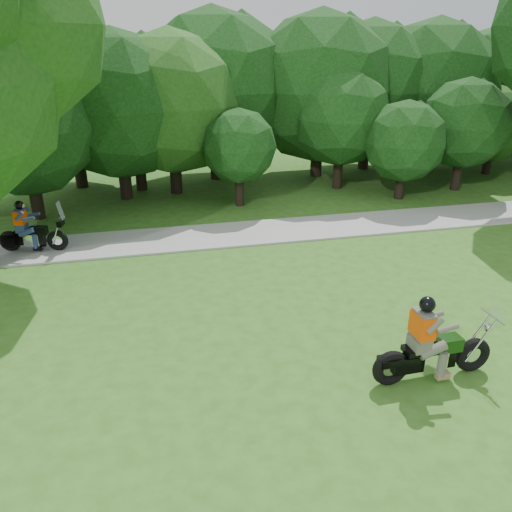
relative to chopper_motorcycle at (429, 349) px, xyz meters
name	(u,v)px	position (x,y,z in m)	size (l,w,h in m)	color
ground	(458,364)	(0.88, 0.24, -0.64)	(100.00, 100.00, 0.00)	#355D1A
walkway	(320,227)	(0.88, 8.24, -0.61)	(60.00, 2.20, 0.06)	gray
tree_line	(329,96)	(3.50, 14.83, 2.99)	(39.81, 10.77, 7.31)	black
chopper_motorcycle	(429,349)	(0.00, 0.00, 0.00)	(2.43, 0.65, 1.74)	black
touring_motorcycle	(28,233)	(-8.28, 8.17, -0.02)	(2.03, 0.87, 1.55)	black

